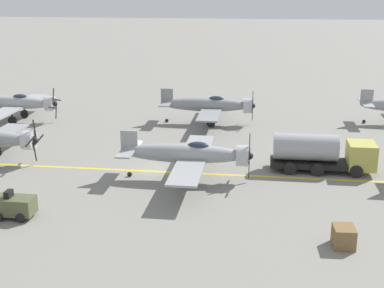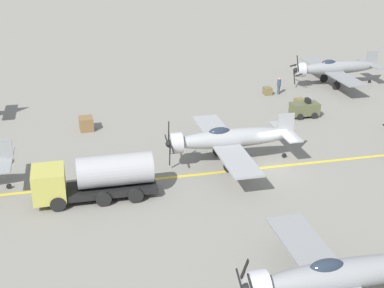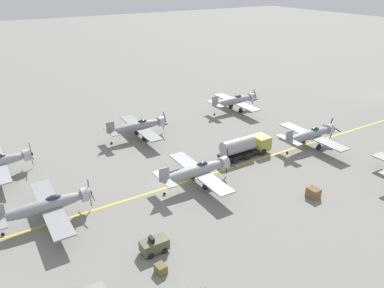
# 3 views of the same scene
# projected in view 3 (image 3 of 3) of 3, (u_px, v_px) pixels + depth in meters

# --- Properties ---
(ground_plane) EXTENTS (400.00, 400.00, 0.00)m
(ground_plane) POSITION_uv_depth(u_px,v_px,m) (168.00, 187.00, 46.11)
(ground_plane) COLOR gray
(taxiway_stripe) EXTENTS (0.30, 160.00, 0.01)m
(taxiway_stripe) POSITION_uv_depth(u_px,v_px,m) (168.00, 187.00, 46.10)
(taxiway_stripe) COLOR yellow
(taxiway_stripe) RESTS_ON ground
(airplane_far_left) EXTENTS (12.00, 9.98, 3.65)m
(airplane_far_left) POSITION_uv_depth(u_px,v_px,m) (235.00, 101.00, 70.66)
(airplane_far_left) COLOR #939698
(airplane_far_left) RESTS_ON ground
(airplane_near_center) EXTENTS (12.00, 9.98, 3.78)m
(airplane_near_center) POSITION_uv_depth(u_px,v_px,m) (47.00, 206.00, 38.92)
(airplane_near_center) COLOR gray
(airplane_near_center) RESTS_ON ground
(airplane_mid_center) EXTENTS (12.00, 9.98, 3.79)m
(airplane_mid_center) POSITION_uv_depth(u_px,v_px,m) (197.00, 171.00, 45.77)
(airplane_mid_center) COLOR #96989B
(airplane_mid_center) RESTS_ON ground
(airplane_mid_left) EXTENTS (12.00, 9.98, 3.65)m
(airplane_mid_left) POSITION_uv_depth(u_px,v_px,m) (138.00, 126.00, 58.92)
(airplane_mid_left) COLOR gray
(airplane_mid_left) RESTS_ON ground
(airplane_far_center) EXTENTS (12.00, 9.98, 3.76)m
(airplane_far_center) POSITION_uv_depth(u_px,v_px,m) (311.00, 135.00, 55.92)
(airplane_far_center) COLOR gray
(airplane_far_center) RESTS_ON ground
(fuel_tanker) EXTENTS (2.67, 8.00, 2.98)m
(fuel_tanker) POSITION_uv_depth(u_px,v_px,m) (245.00, 146.00, 53.35)
(fuel_tanker) COLOR black
(fuel_tanker) RESTS_ON ground
(tow_tractor) EXTENTS (1.57, 2.60, 1.79)m
(tow_tractor) POSITION_uv_depth(u_px,v_px,m) (154.00, 245.00, 35.13)
(tow_tractor) COLOR #515638
(tow_tractor) RESTS_ON ground
(supply_crate_by_tanker) EXTENTS (1.09, 0.94, 0.84)m
(supply_crate_by_tanker) POSITION_uv_depth(u_px,v_px,m) (161.00, 269.00, 32.82)
(supply_crate_by_tanker) COLOR brown
(supply_crate_by_tanker) RESTS_ON ground
(supply_crate_mid_lane) EXTENTS (1.47, 1.24, 1.17)m
(supply_crate_mid_lane) POSITION_uv_depth(u_px,v_px,m) (313.00, 193.00, 43.81)
(supply_crate_mid_lane) COLOR brown
(supply_crate_mid_lane) RESTS_ON ground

